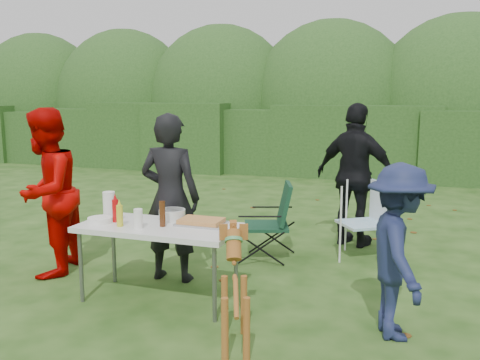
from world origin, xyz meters
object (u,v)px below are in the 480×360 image
(person_red_jacket, at_px, (47,192))
(camping_chair, at_px, (266,221))
(dog, at_px, (235,295))
(beer_bottle, at_px, (162,214))
(person_black_puffy, at_px, (356,175))
(child, at_px, (399,251))
(folding_table, at_px, (158,231))
(paper_towel_roll, at_px, (109,205))
(ketchup_bottle, at_px, (115,211))
(person_cook, at_px, (170,198))
(lawn_chair, at_px, (363,220))
(mustard_bottle, at_px, (120,216))

(person_red_jacket, relative_size, camping_chair, 1.93)
(dog, height_order, beer_bottle, beer_bottle)
(person_black_puffy, xyz_separation_m, child, (0.61, -2.50, -0.22))
(folding_table, relative_size, paper_towel_roll, 5.77)
(folding_table, xyz_separation_m, child, (2.17, -0.03, 0.03))
(person_black_puffy, bearing_deg, ketchup_bottle, 69.97)
(dog, bearing_deg, camping_chair, -11.20)
(dog, bearing_deg, person_red_jacket, 48.71)
(person_cook, relative_size, beer_bottle, 7.39)
(person_red_jacket, bearing_deg, child, 72.05)
(child, bearing_deg, person_black_puffy, -2.16)
(camping_chair, bearing_deg, person_cook, 32.47)
(person_red_jacket, distance_m, person_black_puffy, 3.75)
(dog, xyz_separation_m, paper_towel_roll, (-1.61, 0.77, 0.44))
(person_red_jacket, xyz_separation_m, paper_towel_roll, (0.88, -0.15, -0.04))
(beer_bottle, bearing_deg, lawn_chair, 49.89)
(mustard_bottle, bearing_deg, child, 2.73)
(folding_table, distance_m, beer_bottle, 0.19)
(person_cook, xyz_separation_m, person_red_jacket, (-1.34, -0.27, 0.02))
(folding_table, bearing_deg, person_red_jacket, 169.44)
(camping_chair, distance_m, beer_bottle, 1.69)
(person_black_puffy, bearing_deg, person_red_jacket, 54.53)
(person_red_jacket, relative_size, paper_towel_roll, 7.01)
(folding_table, relative_size, lawn_chair, 1.60)
(ketchup_bottle, bearing_deg, camping_chair, 54.84)
(beer_bottle, relative_size, paper_towel_roll, 0.92)
(paper_towel_roll, bearing_deg, beer_bottle, -12.85)
(ketchup_bottle, height_order, beer_bottle, beer_bottle)
(mustard_bottle, bearing_deg, folding_table, 25.76)
(camping_chair, height_order, ketchup_bottle, ketchup_bottle)
(camping_chair, height_order, mustard_bottle, camping_chair)
(person_black_puffy, distance_m, paper_towel_roll, 3.19)
(dog, relative_size, beer_bottle, 3.77)
(paper_towel_roll, bearing_deg, folding_table, -11.57)
(person_cook, distance_m, beer_bottle, 0.62)
(camping_chair, xyz_separation_m, paper_towel_roll, (-1.24, -1.39, 0.40))
(dog, bearing_deg, person_black_puffy, -31.04)
(lawn_chair, xyz_separation_m, mustard_bottle, (-2.03, -2.09, 0.37))
(folding_table, distance_m, paper_towel_roll, 0.65)
(person_red_jacket, distance_m, dog, 2.70)
(lawn_chair, xyz_separation_m, paper_towel_roll, (-2.33, -1.81, 0.40))
(beer_bottle, height_order, paper_towel_roll, paper_towel_roll)
(camping_chair, bearing_deg, ketchup_bottle, 36.33)
(beer_bottle, bearing_deg, person_red_jacket, 168.84)
(person_black_puffy, height_order, lawn_chair, person_black_puffy)
(lawn_chair, xyz_separation_m, beer_bottle, (-1.65, -1.96, 0.39))
(child, distance_m, lawn_chair, 2.04)
(beer_bottle, bearing_deg, child, -0.15)
(mustard_bottle, relative_size, ketchup_bottle, 0.91)
(person_cook, distance_m, person_red_jacket, 1.37)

